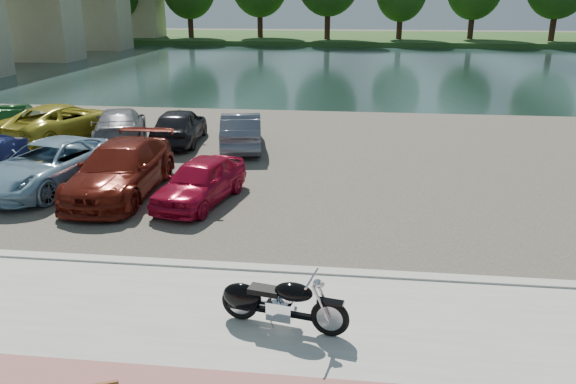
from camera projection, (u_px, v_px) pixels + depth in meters
The scene contains 15 objects.
ground at pixel (303, 328), 9.98m from camera, with size 200.00×200.00×0.00m, color #595447.
promenade at pixel (297, 359), 9.02m from camera, with size 60.00×6.00×0.10m, color #AFACA4.
kerb at pixel (312, 272), 11.83m from camera, with size 60.00×0.30×0.14m, color #AFACA4.
parking_lot at pixel (331, 159), 20.29m from camera, with size 60.00×18.00×0.04m, color #423E35.
river at pixel (347, 67), 47.50m from camera, with size 120.00×40.00×0.00m, color black.
far_bank at pixel (352, 38), 77.42m from camera, with size 120.00×24.00×0.60m, color #204318.
motorcycle at pixel (272, 301), 9.74m from camera, with size 2.31×0.86×1.05m.
car_2 at pixel (50, 165), 17.04m from camera, with size 2.35×5.10×1.42m, color #88ADC6.
car_3 at pixel (121, 169), 16.44m from camera, with size 2.09×5.15×1.50m, color #63170E.
car_4 at pixel (200, 181), 15.78m from camera, with size 1.50×3.72×1.27m, color #A20A29.
car_5 at pixel (13, 120), 23.39m from camera, with size 1.42×4.08×1.34m, color #103B12.
car_6 at pixel (63, 122), 22.83m from camera, with size 2.46×5.33×1.48m, color gold.
car_7 at pixel (120, 125), 22.51m from camera, with size 1.91×4.69×1.36m, color gray.
car_8 at pixel (179, 126), 22.29m from camera, with size 1.67×4.14×1.41m, color black.
car_9 at pixel (241, 131), 21.50m from camera, with size 1.47×4.23×1.39m, color slate.
Camera 1 is at (0.76, -8.60, 5.55)m, focal length 35.00 mm.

